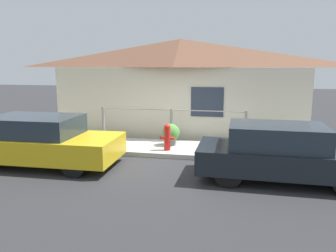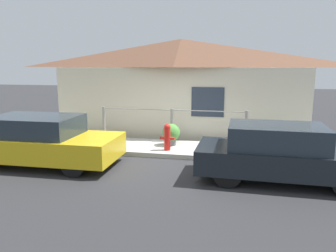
{
  "view_description": "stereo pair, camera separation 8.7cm",
  "coord_description": "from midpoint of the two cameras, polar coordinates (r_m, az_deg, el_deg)",
  "views": [
    {
      "loc": [
        1.99,
        -8.85,
        2.66
      ],
      "look_at": [
        0.15,
        0.3,
        0.9
      ],
      "focal_mm": 35.0,
      "sensor_mm": 36.0,
      "label": 1
    },
    {
      "loc": [
        2.08,
        -8.84,
        2.66
      ],
      "look_at": [
        0.15,
        0.3,
        0.9
      ],
      "focal_mm": 35.0,
      "sensor_mm": 36.0,
      "label": 2
    }
  ],
  "objects": [
    {
      "name": "fire_hydrant",
      "position": [
        9.71,
        -0.4,
        -1.84
      ],
      "size": [
        0.44,
        0.2,
        0.8
      ],
      "color": "red",
      "rests_on": "sidewalk"
    },
    {
      "name": "fence",
      "position": [
        10.84,
        0.39,
        0.49
      ],
      "size": [
        4.9,
        0.1,
        1.09
      ],
      "color": "gray",
      "rests_on": "sidewalk"
    },
    {
      "name": "house",
      "position": [
        12.22,
        1.86,
        11.61
      ],
      "size": [
        9.31,
        2.23,
        3.58
      ],
      "color": "beige",
      "rests_on": "ground_plane"
    },
    {
      "name": "car_left",
      "position": [
        9.37,
        -21.65,
        -2.4
      ],
      "size": [
        4.15,
        1.82,
        1.32
      ],
      "rotation": [
        0.0,
        0.0,
        0.02
      ],
      "color": "gold",
      "rests_on": "ground_plane"
    },
    {
      "name": "potted_plant_corner",
      "position": [
        10.54,
        18.25,
        -2.12
      ],
      "size": [
        0.39,
        0.39,
        0.5
      ],
      "color": "brown",
      "rests_on": "sidewalk"
    },
    {
      "name": "sidewalk",
      "position": [
        10.28,
        -0.4,
        -3.92
      ],
      "size": [
        24.0,
        1.78,
        0.14
      ],
      "color": "#B2AFA8",
      "rests_on": "ground_plane"
    },
    {
      "name": "potted_plant_by_fence",
      "position": [
        11.73,
        -15.78,
        -0.88
      ],
      "size": [
        0.37,
        0.37,
        0.46
      ],
      "color": "slate",
      "rests_on": "sidewalk"
    },
    {
      "name": "car_right",
      "position": [
        7.96,
        18.76,
        -4.46
      ],
      "size": [
        3.9,
        1.7,
        1.31
      ],
      "rotation": [
        0.0,
        0.0,
        -0.02
      ],
      "color": "black",
      "rests_on": "ground_plane"
    },
    {
      "name": "potted_plant_near_hydrant",
      "position": [
        10.33,
        0.29,
        -1.28
      ],
      "size": [
        0.55,
        0.55,
        0.69
      ],
      "color": "slate",
      "rests_on": "sidewalk"
    },
    {
      "name": "ground_plane",
      "position": [
        9.46,
        -1.51,
        -5.66
      ],
      "size": [
        60.0,
        60.0,
        0.0
      ],
      "primitive_type": "plane",
      "color": "#2D2D30"
    }
  ]
}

